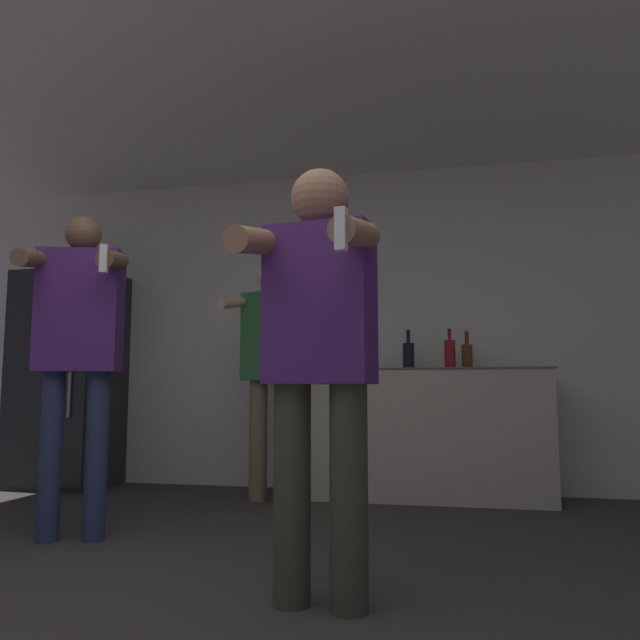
{
  "coord_description": "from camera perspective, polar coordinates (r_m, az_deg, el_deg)",
  "views": [
    {
      "loc": [
        0.96,
        -1.55,
        0.77
      ],
      "look_at": [
        0.47,
        0.71,
        1.03
      ],
      "focal_mm": 35.0,
      "sensor_mm": 36.0,
      "label": 1
    }
  ],
  "objects": [
    {
      "name": "bottle_amber_bourbon",
      "position": [
        4.67,
        13.3,
        -3.07
      ],
      "size": [
        0.08,
        0.08,
        0.29
      ],
      "color": "#563314",
      "rests_on": "counter"
    },
    {
      "name": "wall_back",
      "position": [
        5.07,
        1.24,
        -0.8
      ],
      "size": [
        7.0,
        0.06,
        2.55
      ],
      "color": "silver",
      "rests_on": "ground_plane"
    },
    {
      "name": "person_man_side",
      "position": [
        3.56,
        -21.22,
        -1.45
      ],
      "size": [
        0.57,
        0.55,
        1.72
      ],
      "color": "navy",
      "rests_on": "ground_plane"
    },
    {
      "name": "person_woman_foreground",
      "position": [
        2.31,
        -0.09,
        -2.42
      ],
      "size": [
        0.51,
        0.5,
        1.61
      ],
      "color": "#38422D",
      "rests_on": "ground_plane"
    },
    {
      "name": "ceiling_slab",
      "position": [
        3.83,
        -4.07,
        21.63
      ],
      "size": [
        7.0,
        3.9,
        0.05
      ],
      "color": "silver",
      "rests_on": "wall_back"
    },
    {
      "name": "counter",
      "position": [
        4.66,
        10.1,
        -10.15
      ],
      "size": [
        1.7,
        0.59,
        0.93
      ],
      "color": "#BCB29E",
      "rests_on": "ground_plane"
    },
    {
      "name": "person_spectator_back",
      "position": [
        4.47,
        -4.45,
        -3.43
      ],
      "size": [
        0.57,
        0.57,
        1.7
      ],
      "color": "#75664C",
      "rests_on": "ground_plane"
    },
    {
      "name": "bottle_clear_vodka",
      "position": [
        4.67,
        11.79,
        -3.01
      ],
      "size": [
        0.08,
        0.08,
        0.3
      ],
      "color": "maroon",
      "rests_on": "counter"
    },
    {
      "name": "bottle_tall_gin",
      "position": [
        4.68,
        8.1,
        -3.17
      ],
      "size": [
        0.09,
        0.09,
        0.3
      ],
      "color": "black",
      "rests_on": "counter"
    },
    {
      "name": "refrigerator",
      "position": [
        5.58,
        -22.08,
        -4.99
      ],
      "size": [
        0.76,
        0.66,
        1.75
      ],
      "color": "#262628",
      "rests_on": "ground_plane"
    }
  ]
}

